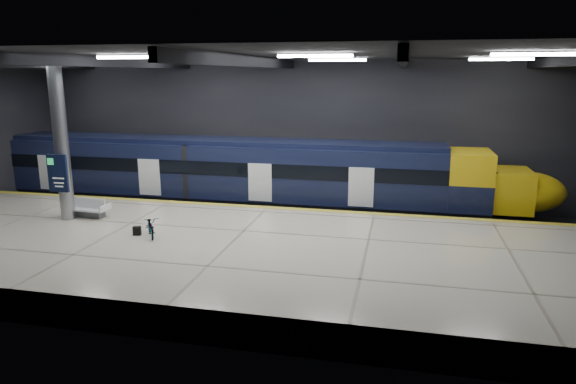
% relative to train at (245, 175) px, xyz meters
% --- Properties ---
extents(ground, '(30.00, 30.00, 0.00)m').
position_rel_train_xyz_m(ground, '(1.95, -5.50, -2.06)').
color(ground, black).
rests_on(ground, ground).
extents(room_shell, '(30.10, 16.10, 8.05)m').
position_rel_train_xyz_m(room_shell, '(1.94, -5.49, 3.66)').
color(room_shell, black).
rests_on(room_shell, ground).
extents(platform, '(30.00, 11.00, 1.10)m').
position_rel_train_xyz_m(platform, '(1.95, -8.00, -1.51)').
color(platform, beige).
rests_on(platform, ground).
extents(safety_strip, '(30.00, 0.40, 0.01)m').
position_rel_train_xyz_m(safety_strip, '(1.95, -2.75, -0.95)').
color(safety_strip, gold).
rests_on(safety_strip, platform).
extents(rails, '(30.00, 1.52, 0.16)m').
position_rel_train_xyz_m(rails, '(1.95, 0.00, -1.98)').
color(rails, gray).
rests_on(rails, ground).
extents(train, '(29.40, 2.84, 3.79)m').
position_rel_train_xyz_m(train, '(0.00, 0.00, 0.00)').
color(train, black).
rests_on(train, ground).
extents(bench, '(2.00, 0.93, 0.86)m').
position_rel_train_xyz_m(bench, '(-5.43, -6.03, -0.66)').
color(bench, '#595B60').
rests_on(bench, platform).
extents(bicycle, '(1.33, 1.61, 0.83)m').
position_rel_train_xyz_m(bicycle, '(-1.37, -7.97, -0.55)').
color(bicycle, '#99999E').
rests_on(bicycle, platform).
extents(pannier_bag, '(0.33, 0.24, 0.35)m').
position_rel_train_xyz_m(pannier_bag, '(-1.97, -7.97, -0.78)').
color(pannier_bag, black).
rests_on(pannier_bag, platform).
extents(info_column, '(0.90, 0.78, 6.90)m').
position_rel_train_xyz_m(info_column, '(-6.05, -6.52, 2.40)').
color(info_column, '#9EA0A5').
rests_on(info_column, platform).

